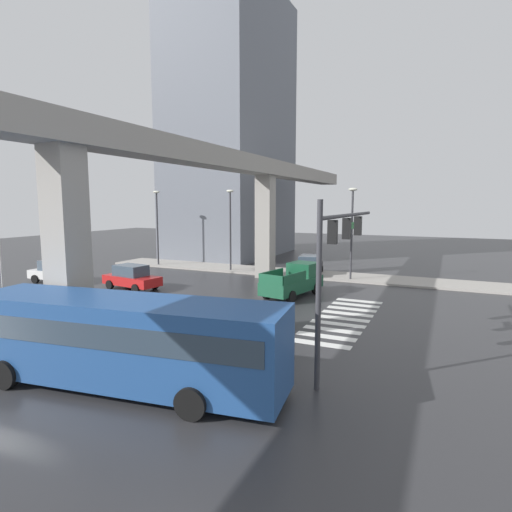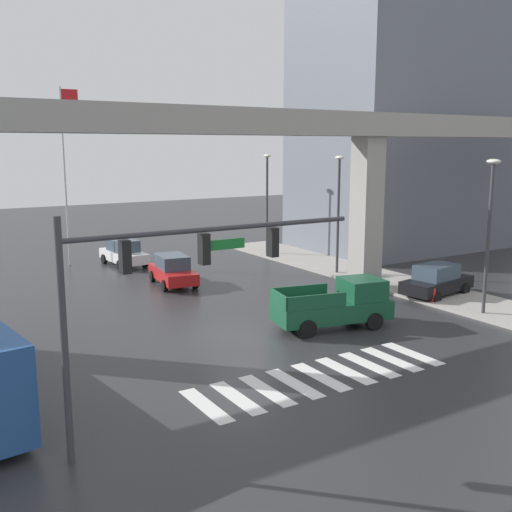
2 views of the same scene
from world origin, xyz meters
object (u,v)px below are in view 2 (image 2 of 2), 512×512
object	(u,v)px
pickup_truck	(338,305)
street_lamp_far_north	(267,192)
fire_hydrant	(433,296)
traffic_signal_mast	(165,273)
sedan_black	(437,281)
flagpole	(66,165)
sedan_red	(173,270)
street_lamp_mid_block	(339,201)
sedan_white	(124,253)
street_lamp_near_corner	(490,219)

from	to	relation	value
pickup_truck	street_lamp_far_north	distance (m)	18.18
fire_hydrant	traffic_signal_mast	bearing A→B (deg)	-160.79
fire_hydrant	sedan_black	bearing A→B (deg)	37.05
sedan_black	traffic_signal_mast	distance (m)	19.76
pickup_truck	flagpole	distance (m)	21.84
sedan_red	street_lamp_far_north	xyz separation A→B (m)	(9.71, 5.22, 3.70)
pickup_truck	street_lamp_mid_block	size ratio (longest dim) A/B	0.74
sedan_white	flagpole	size ratio (longest dim) A/B	0.38
sedan_white	street_lamp_mid_block	bearing A→B (deg)	-43.72
street_lamp_near_corner	fire_hydrant	size ratio (longest dim) A/B	8.52
sedan_white	street_lamp_near_corner	bearing A→B (deg)	-63.55
street_lamp_mid_block	street_lamp_near_corner	bearing A→B (deg)	-90.00
street_lamp_far_north	fire_hydrant	size ratio (longest dim) A/B	8.52
pickup_truck	street_lamp_near_corner	xyz separation A→B (m)	(6.87, -2.21, 3.57)
sedan_red	street_lamp_mid_block	bearing A→B (deg)	-15.82
sedan_black	street_lamp_mid_block	distance (m)	7.97
pickup_truck	flagpole	world-z (taller)	flagpole
pickup_truck	fire_hydrant	world-z (taller)	pickup_truck
street_lamp_near_corner	pickup_truck	bearing A→B (deg)	162.16
sedan_red	traffic_signal_mast	size ratio (longest dim) A/B	0.52
fire_hydrant	flagpole	distance (m)	24.25
street_lamp_mid_block	traffic_signal_mast	bearing A→B (deg)	-141.05
flagpole	fire_hydrant	bearing A→B (deg)	-57.18
sedan_black	street_lamp_far_north	bearing A→B (deg)	93.76
street_lamp_far_north	flagpole	size ratio (longest dim) A/B	0.63
traffic_signal_mast	street_lamp_far_north	world-z (taller)	street_lamp_far_north
fire_hydrant	sedan_white	bearing A→B (deg)	118.79
traffic_signal_mast	street_lamp_far_north	distance (m)	27.79
traffic_signal_mast	street_lamp_near_corner	size ratio (longest dim) A/B	1.20
street_lamp_mid_block	street_lamp_far_north	size ratio (longest dim) A/B	1.00
sedan_white	street_lamp_mid_block	xyz separation A→B (m)	(10.15, -9.71, 3.70)
street_lamp_far_north	street_lamp_near_corner	bearing A→B (deg)	-90.00
street_lamp_mid_block	flagpole	xyz separation A→B (m)	(-13.12, 11.68, 2.02)
sedan_red	sedan_white	xyz separation A→B (m)	(-0.44, 6.96, 0.00)
street_lamp_far_north	pickup_truck	bearing A→B (deg)	-112.66
street_lamp_near_corner	street_lamp_mid_block	distance (m)	10.69
street_lamp_near_corner	flagpole	world-z (taller)	flagpole
sedan_red	street_lamp_near_corner	distance (m)	16.99
sedan_red	sedan_black	size ratio (longest dim) A/B	1.00
flagpole	traffic_signal_mast	bearing A→B (deg)	-99.01
sedan_black	street_lamp_far_north	world-z (taller)	street_lamp_far_north
traffic_signal_mast	sedan_white	bearing A→B (deg)	73.43
sedan_black	street_lamp_mid_block	xyz separation A→B (m)	(-0.98, 6.99, 3.70)
traffic_signal_mast	street_lamp_near_corner	bearing A→B (deg)	10.50
street_lamp_near_corner	sedan_white	bearing A→B (deg)	116.45
sedan_black	street_lamp_mid_block	world-z (taller)	street_lamp_mid_block
sedan_red	sedan_black	bearing A→B (deg)	-42.35
sedan_red	traffic_signal_mast	xyz separation A→B (m)	(-7.46, -16.63, 3.70)
sedan_black	street_lamp_near_corner	size ratio (longest dim) A/B	0.62
sedan_white	traffic_signal_mast	size ratio (longest dim) A/B	0.51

